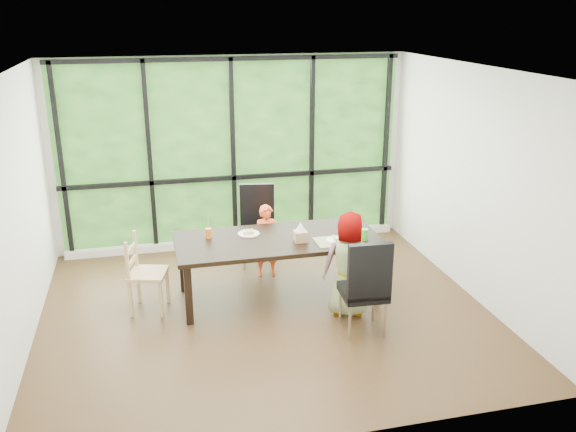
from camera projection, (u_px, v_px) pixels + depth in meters
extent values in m
plane|color=black|center=(265.00, 311.00, 6.95)|extent=(5.00, 5.00, 0.00)
plane|color=silver|center=(233.00, 153.00, 8.58)|extent=(5.00, 0.00, 5.00)
cube|color=#1F451B|center=(233.00, 153.00, 8.56)|extent=(4.80, 0.02, 2.65)
cube|color=silver|center=(236.00, 241.00, 8.91)|extent=(4.80, 0.12, 0.10)
cube|color=black|center=(278.00, 268.00, 7.18)|extent=(2.42, 1.15, 0.75)
cube|color=black|center=(258.00, 227.00, 8.04)|extent=(0.53, 0.53, 1.08)
cube|color=black|center=(363.00, 285.00, 6.35)|extent=(0.49, 0.49, 1.08)
cube|color=tan|center=(148.00, 274.00, 6.84)|extent=(0.49, 0.51, 0.90)
imported|color=#FA5925|center=(267.00, 241.00, 7.73)|extent=(0.37, 0.26, 0.95)
imported|color=gray|center=(351.00, 264.00, 6.73)|extent=(0.67, 0.54, 1.20)
cube|color=tan|center=(336.00, 241.00, 6.96)|extent=(0.46, 0.34, 0.01)
cylinder|color=white|center=(249.00, 234.00, 7.18)|extent=(0.26, 0.26, 0.02)
cylinder|color=white|center=(335.00, 240.00, 6.99)|extent=(0.22, 0.22, 0.01)
cylinder|color=orange|center=(208.00, 233.00, 7.06)|extent=(0.07, 0.07, 0.12)
cylinder|color=green|center=(364.00, 234.00, 6.99)|extent=(0.08, 0.08, 0.13)
cube|color=tan|center=(300.00, 236.00, 6.95)|extent=(0.14, 0.14, 0.12)
cylinder|color=white|center=(208.00, 225.00, 7.03)|extent=(0.01, 0.04, 0.20)
cylinder|color=pink|center=(365.00, 226.00, 6.96)|extent=(0.01, 0.04, 0.20)
cone|color=white|center=(301.00, 227.00, 6.91)|extent=(0.12, 0.12, 0.11)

